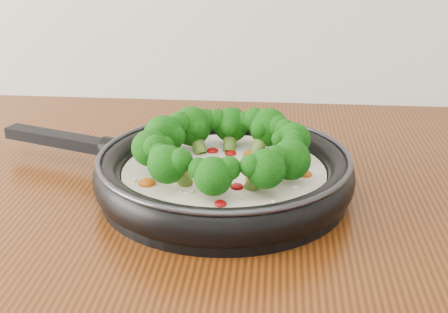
{
  "coord_description": "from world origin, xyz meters",
  "views": [
    {
      "loc": [
        0.08,
        0.42,
        1.23
      ],
      "look_at": [
        0.01,
        1.1,
        0.95
      ],
      "focal_mm": 48.63,
      "sensor_mm": 36.0,
      "label": 1
    }
  ],
  "objects": [
    {
      "name": "skillet",
      "position": [
        0.01,
        1.1,
        0.93
      ],
      "size": [
        0.52,
        0.4,
        0.09
      ],
      "color": "black",
      "rests_on": "counter"
    }
  ]
}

